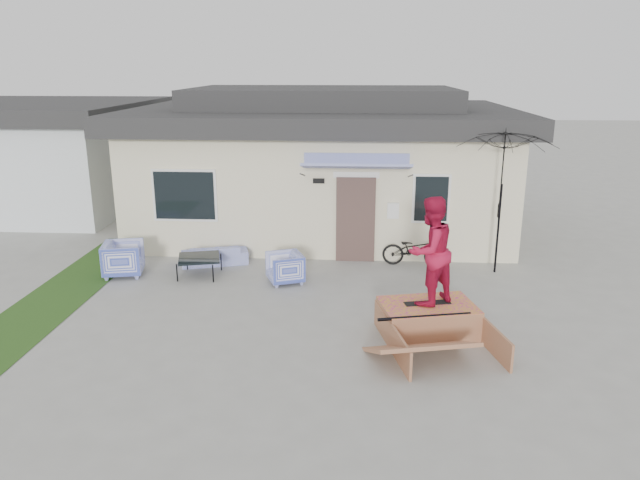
# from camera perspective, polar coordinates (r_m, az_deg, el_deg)

# --- Properties ---
(ground) EXTENTS (90.00, 90.00, 0.00)m
(ground) POSITION_cam_1_polar(r_m,az_deg,el_deg) (10.90, -2.20, -9.22)
(ground) COLOR gray
(ground) RESTS_ON ground
(grass_strip) EXTENTS (1.40, 8.00, 0.01)m
(grass_strip) POSITION_cam_1_polar(r_m,az_deg,el_deg) (14.14, -22.87, -4.42)
(grass_strip) COLOR #214316
(grass_strip) RESTS_ON ground
(house) EXTENTS (10.80, 8.49, 4.10)m
(house) POSITION_cam_1_polar(r_m,az_deg,el_deg) (18.02, 0.30, 7.51)
(house) COLOR beige
(house) RESTS_ON ground
(neighbor_house) EXTENTS (8.60, 7.60, 3.50)m
(neighbor_house) POSITION_cam_1_polar(r_m,az_deg,el_deg) (23.09, -26.62, 7.35)
(neighbor_house) COLOR silver
(neighbor_house) RESTS_ON ground
(loveseat) EXTENTS (1.66, 0.90, 0.62)m
(loveseat) POSITION_cam_1_polar(r_m,az_deg,el_deg) (14.89, -9.94, -1.08)
(loveseat) COLOR #3144B8
(loveseat) RESTS_ON ground
(armchair_left) EXTENTS (0.97, 1.01, 0.88)m
(armchair_left) POSITION_cam_1_polar(r_m,az_deg,el_deg) (14.56, -18.10, -1.54)
(armchair_left) COLOR #3144B8
(armchair_left) RESTS_ON ground
(armchair_right) EXTENTS (0.91, 0.93, 0.75)m
(armchair_right) POSITION_cam_1_polar(r_m,az_deg,el_deg) (13.42, -3.35, -2.51)
(armchair_right) COLOR #3144B8
(armchair_right) RESTS_ON ground
(coffee_table) EXTENTS (1.11, 1.11, 0.45)m
(coffee_table) POSITION_cam_1_polar(r_m,az_deg,el_deg) (14.14, -11.32, -2.46)
(coffee_table) COLOR black
(coffee_table) RESTS_ON ground
(bicycle) EXTENTS (1.56, 0.66, 0.97)m
(bicycle) POSITION_cam_1_polar(r_m,az_deg,el_deg) (14.66, 8.90, -0.58)
(bicycle) COLOR black
(bicycle) RESTS_ON ground
(patio_umbrella) EXTENTS (2.24, 2.06, 2.20)m
(patio_umbrella) POSITION_cam_1_polar(r_m,az_deg,el_deg) (14.30, 16.72, 3.72)
(patio_umbrella) COLOR black
(patio_umbrella) RESTS_ON ground
(skate_ramp) EXTENTS (2.09, 2.51, 0.55)m
(skate_ramp) POSITION_cam_1_polar(r_m,az_deg,el_deg) (11.13, 10.14, -7.37)
(skate_ramp) COLOR #965E40
(skate_ramp) RESTS_ON ground
(skateboard) EXTENTS (0.86, 0.39, 0.05)m
(skateboard) POSITION_cam_1_polar(r_m,az_deg,el_deg) (11.06, 10.13, -5.83)
(skateboard) COLOR black
(skateboard) RESTS_ON skate_ramp
(skater) EXTENTS (1.20, 1.18, 1.95)m
(skater) POSITION_cam_1_polar(r_m,az_deg,el_deg) (10.73, 10.39, -0.87)
(skater) COLOR #B01337
(skater) RESTS_ON skateboard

